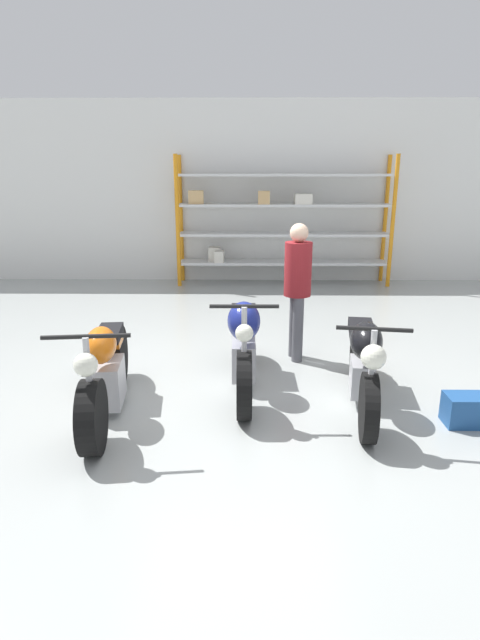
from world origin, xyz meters
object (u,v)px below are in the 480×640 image
(shelving_rack, at_px, (278,220))
(toolbox, at_px, (470,410))
(motorcycle_black, at_px, (363,361))
(person_browsing, at_px, (298,282))
(motorcycle_orange, at_px, (105,372))
(motorcycle_blue, at_px, (244,344))

(shelving_rack, relative_size, toolbox, 9.72)
(motorcycle_black, height_order, person_browsing, person_browsing)
(shelving_rack, relative_size, motorcycle_black, 2.17)
(motorcycle_orange, xyz_separation_m, motorcycle_black, (2.44, 0.17, 0.05))
(shelving_rack, height_order, person_browsing, shelving_rack)
(person_browsing, relative_size, toolbox, 3.73)
(motorcycle_blue, distance_m, person_browsing, 1.16)
(motorcycle_orange, bearing_deg, toolbox, 80.26)
(motorcycle_blue, bearing_deg, motorcycle_black, 68.06)
(toolbox, bearing_deg, motorcycle_blue, 157.99)
(shelving_rack, height_order, motorcycle_black, shelving_rack)
(shelving_rack, distance_m, motorcycle_orange, 6.22)
(motorcycle_blue, bearing_deg, shelving_rack, 172.15)
(shelving_rack, relative_size, person_browsing, 2.61)
(shelving_rack, bearing_deg, motorcycle_blue, -97.28)
(toolbox, bearing_deg, person_browsing, 130.36)
(motorcycle_black, xyz_separation_m, person_browsing, (-0.52, 1.29, 0.50))
(shelving_rack, bearing_deg, motorcycle_orange, -108.53)
(motorcycle_black, distance_m, person_browsing, 1.48)
(motorcycle_blue, distance_m, motorcycle_black, 1.23)
(motorcycle_blue, xyz_separation_m, motorcycle_black, (1.15, -0.45, -0.01))
(motorcycle_orange, height_order, toolbox, motorcycle_orange)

